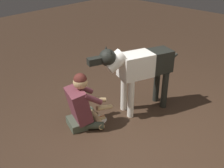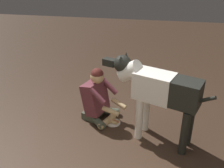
# 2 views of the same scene
# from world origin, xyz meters

# --- Properties ---
(ground_plane) EXTENTS (15.98, 15.98, 0.00)m
(ground_plane) POSITION_xyz_m (0.00, 0.00, 0.00)
(ground_plane) COLOR #3E2A1D
(person_sitting_on_floor) EXTENTS (0.73, 0.61, 0.87)m
(person_sitting_on_floor) POSITION_xyz_m (0.46, -0.77, 0.36)
(person_sitting_on_floor) COLOR #464F3F
(person_sitting_on_floor) RESTS_ON ground
(large_dog) EXTENTS (1.50, 0.69, 1.19)m
(large_dog) POSITION_xyz_m (-0.44, -0.44, 0.78)
(large_dog) COLOR white
(large_dog) RESTS_ON ground
(hot_dog_on_plate) EXTENTS (0.23, 0.23, 0.06)m
(hot_dog_on_plate) POSITION_xyz_m (0.21, -0.68, 0.03)
(hot_dog_on_plate) COLOR white
(hot_dog_on_plate) RESTS_ON ground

